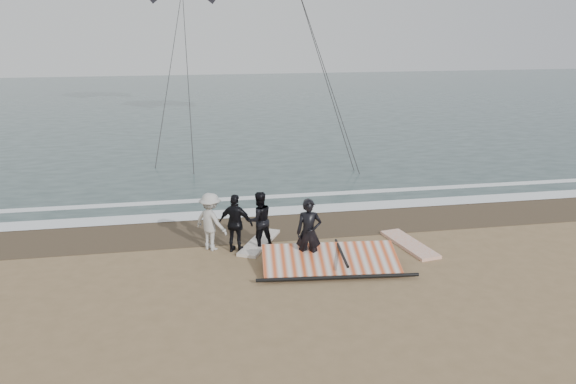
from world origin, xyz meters
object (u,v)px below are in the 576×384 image
Objects in this scene: man_main at (309,233)px; sail_rig at (327,260)px; board_white at (409,244)px; board_cream at (259,242)px.

man_main reaches higher than sail_rig.
sail_rig is at bearing -170.09° from board_white.
board_cream is at bearing 129.03° from sail_rig.
sail_rig is (0.46, -0.25, -0.75)m from man_main.
board_cream is at bearing 157.56° from board_white.
man_main is at bearing -28.54° from board_cream.
board_cream is 2.55m from sail_rig.
man_main reaches higher than board_cream.
board_white is at bearing 15.91° from board_cream.
man_main is 0.86× the size of board_cream.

